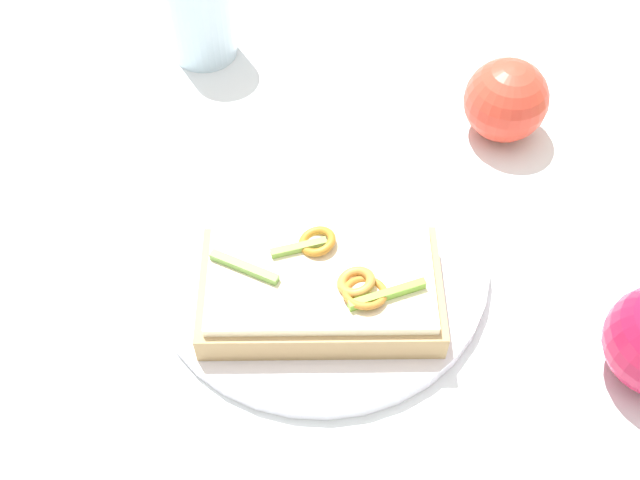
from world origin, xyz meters
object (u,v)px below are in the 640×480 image
plate (320,260)px  sandwich (321,288)px  bread_slice_side (319,204)px  drinking_glass (200,11)px  apple_0 (506,100)px

plate → sandwich: sandwich is taller
bread_slice_side → drinking_glass: bearing=-69.1°
plate → drinking_glass: size_ratio=2.70×
plate → apple_0: size_ratio=3.57×
sandwich → drinking_glass: drinking_glass is taller
bread_slice_side → sandwich: bearing=84.1°
plate → bread_slice_side: (-0.01, 0.04, 0.02)m
plate → sandwich: bearing=-80.0°
apple_0 → sandwich: bearing=-121.3°
sandwich → bread_slice_side: 0.09m
plate → sandwich: 0.05m
bread_slice_side → apple_0: (0.15, 0.13, 0.01)m
plate → sandwich: size_ratio=1.39×
plate → drinking_glass: bearing=122.6°
sandwich → apple_0: (0.13, 0.22, 0.01)m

